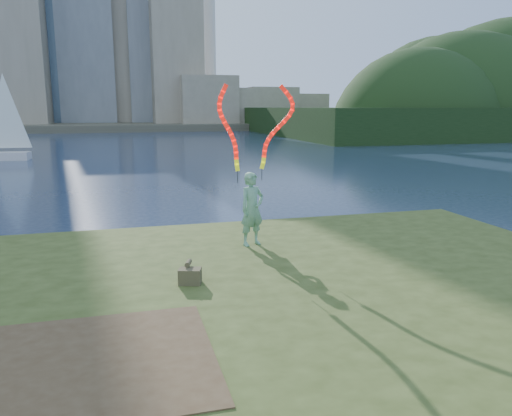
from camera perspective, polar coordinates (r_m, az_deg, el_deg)
name	(u,v)px	position (r m, az deg, el deg)	size (l,w,h in m)	color
ground	(214,309)	(10.60, -4.86, -11.44)	(320.00, 320.00, 0.00)	#1B2843
grassy_knoll	(239,344)	(8.41, -1.97, -15.24)	(20.00, 18.00, 0.80)	#354318
dirt_patch	(93,362)	(7.24, -18.18, -16.35)	(3.20, 3.00, 0.02)	#47331E
far_shore	(128,125)	(104.69, -14.40, 9.21)	(320.00, 40.00, 1.20)	#504B3B
wooded_hill	(504,131)	(92.79, 26.46, 7.85)	(78.00, 50.00, 63.00)	black
woman_with_ribbons	(252,189)	(11.99, -0.51, 2.24)	(1.98, 0.83, 4.16)	#176833
canvas_bag	(190,275)	(9.69, -7.57, -7.63)	(0.48, 0.55, 0.40)	#433F27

